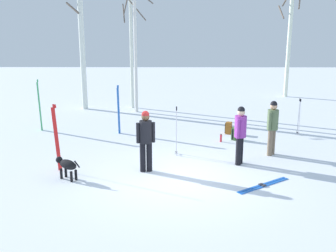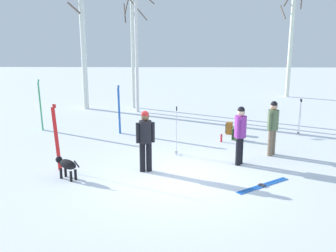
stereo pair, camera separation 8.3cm
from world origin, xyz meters
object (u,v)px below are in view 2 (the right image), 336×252
Objects in this scene: dog at (67,165)px; ski_pair_lying_0 at (263,185)px; ski_poles_0 at (300,116)px; ski_poles_1 at (177,130)px; person_2 at (240,132)px; person_1 at (273,125)px; birch_tree_1 at (132,30)px; person_0 at (145,137)px; birch_tree_0 at (82,23)px; backpack_1 at (236,134)px; ski_pair_planted_0 at (40,105)px; birch_tree_2 at (136,38)px; birch_tree_3 at (292,25)px; water_bottle_0 at (221,138)px; ski_pair_planted_2 at (56,138)px; ski_pair_planted_1 at (119,110)px; backpack_0 at (229,128)px.

ski_pair_lying_0 is at bearing -4.56° from dog.
ski_poles_0 is 5.16m from ski_poles_1.
dog is (-4.71, -1.23, -0.59)m from person_2.
birch_tree_1 is (-5.05, 7.49, 2.79)m from person_1.
person_0 is 1.27× the size of ski_poles_0.
birch_tree_0 is (-8.95, 4.77, 3.34)m from ski_poles_0.
ski_pair_planted_0 is at bearing 170.57° from backpack_1.
dog is at bearing -148.71° from ski_poles_0.
birch_tree_2 is 9.31m from birch_tree_3.
birch_tree_0 is (-6.21, 8.06, 3.08)m from person_2.
water_bottle_0 is 7.96m from birch_tree_1.
person_2 is 1.27× the size of ski_poles_0.
backpack_1 is at bearing 29.87° from ski_pair_planted_2.
dog is at bearing 175.44° from ski_pair_lying_0.
backpack_1 is 1.56× the size of water_bottle_0.
person_2 is 8.54m from birch_tree_2.
person_1 is 1.00× the size of person_2.
birch_tree_1 is (0.80, 9.59, 3.38)m from dog.
birch_tree_3 reaches higher than dog.
ski_poles_0 reaches higher than ski_pair_lying_0.
person_2 is at bearing -25.53° from ski_poles_1.
ski_pair_planted_0 is 7.07× the size of water_bottle_0.
ski_poles_0 is 3.20m from water_bottle_0.
person_1 is at bearing -45.80° from water_bottle_0.
ski_pair_planted_1 is 0.22× the size of birch_tree_0.
backpack_0 is at bearing 43.43° from dog.
water_bottle_0 is (4.46, 3.54, -0.25)m from dog.
dog is at bearing -99.43° from ski_pair_planted_1.
ski_poles_1 is 3.46× the size of backpack_1.
birch_tree_3 is at bearing 44.12° from ski_pair_planted_1.
ski_poles_1 is at bearing -74.42° from birch_tree_1.
ski_poles_1 reaches higher than ski_poles_0.
birch_tree_0 is at bearing 97.10° from ski_pair_planted_2.
ski_poles_0 reaches higher than water_bottle_0.
ski_poles_1 is (2.89, 2.10, 0.42)m from dog.
birch_tree_0 reaches higher than ski_poles_1.
person_1 reaches higher than backpack_0.
water_bottle_0 is (2.43, 2.93, -0.85)m from person_0.
dog is at bearing -165.34° from person_2.
backpack_0 reaches higher than ski_pair_lying_0.
birch_tree_0 is at bearing 143.88° from backpack_0.
birch_tree_2 is at bearing 46.58° from ski_pair_planted_0.
ski_pair_planted_0 is 0.24× the size of birch_tree_0.
birch_tree_3 is at bearing 34.24° from ski_pair_planted_0.
ski_pair_planted_0 is 1.47× the size of ski_poles_0.
dog is at bearing -160.21° from person_1.
person_1 reaches higher than ski_poles_0.
person_0 is 1.00× the size of person_2.
person_2 is at bearing -83.78° from water_bottle_0.
ski_pair_lying_0 is 0.99× the size of ski_poles_1.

